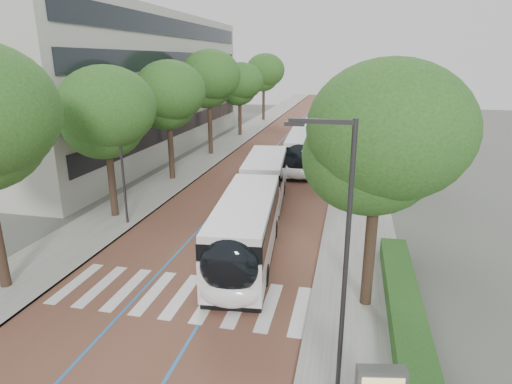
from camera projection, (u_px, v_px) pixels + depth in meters
The scene contains 19 objects.
ground at pixel (167, 309), 17.02m from camera, with size 160.00×160.00×0.00m, color #51544C.
road at pixel (297, 138), 54.29m from camera, with size 11.00×140.00×0.02m, color brown.
sidewalk_left at pixel (240, 135), 55.85m from camera, with size 4.00×140.00×0.12m, color gray.
sidewalk_right at pixel (358, 140), 52.71m from camera, with size 4.00×140.00×0.12m, color gray.
kerb_left at pixel (254, 136), 55.45m from camera, with size 0.20×140.00×0.14m, color gray.
kerb_right at pixel (342, 139), 53.10m from camera, with size 0.20×140.00×0.14m, color gray.
zebra_crossing at pixel (182, 296), 17.91m from camera, with size 10.55×3.60×0.01m.
lane_line_left at pixel (285, 137), 54.62m from camera, with size 0.12×126.00×0.01m, color #2366B2.
lane_line_right at pixel (310, 138), 53.95m from camera, with size 0.12×126.00×0.01m, color #2366B2.
office_building at pixel (101, 84), 45.12m from camera, with size 18.11×40.00×14.00m.
hedge at pixel (408, 327), 14.96m from camera, with size 1.20×14.00×0.80m, color #1B4718.
streetlight_near at pixel (340, 242), 11.41m from camera, with size 1.82×0.20×8.00m.
streetlight_far at pixel (351, 120), 34.71m from camera, with size 1.82×0.20×8.00m.
lamp_post_left at pixel (121, 157), 24.54m from camera, with size 0.14×0.14×8.00m, color #2D2D30.
trees_left at pixel (199, 89), 39.86m from camera, with size 6.18×61.15×9.91m.
trees_right at pixel (367, 105), 32.12m from camera, with size 5.84×47.36×9.02m.
lead_bus at pixel (256, 205), 24.20m from camera, with size 4.36×18.55×3.20m.
bus_queued_0 at pixel (303, 150), 39.07m from camera, with size 3.21×12.52×3.20m.
bus_queued_1 at pixel (319, 129), 50.91m from camera, with size 2.96×12.48×3.20m.
Camera 1 is at (6.72, -13.74, 9.48)m, focal length 30.00 mm.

